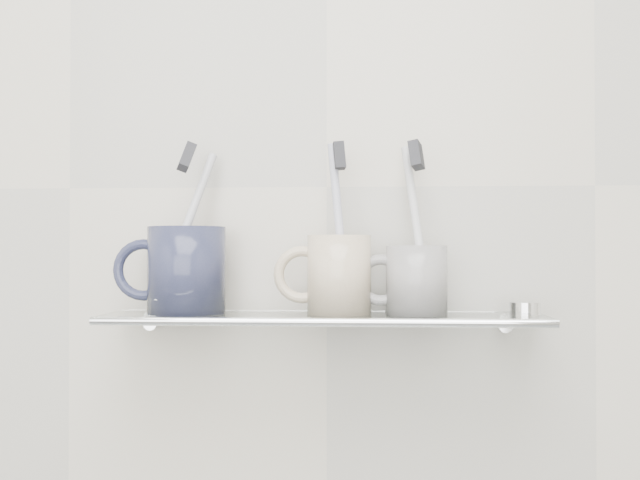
# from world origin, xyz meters

# --- Properties ---
(wall_back) EXTENTS (2.50, 0.00, 2.50)m
(wall_back) POSITION_xyz_m (0.00, 1.10, 1.25)
(wall_back) COLOR beige
(wall_back) RESTS_ON ground
(shelf_glass) EXTENTS (0.50, 0.12, 0.01)m
(shelf_glass) POSITION_xyz_m (0.00, 1.04, 1.10)
(shelf_glass) COLOR silver
(shelf_glass) RESTS_ON wall_back
(shelf_rail) EXTENTS (0.50, 0.01, 0.01)m
(shelf_rail) POSITION_xyz_m (0.00, 0.98, 1.10)
(shelf_rail) COLOR silver
(shelf_rail) RESTS_ON shelf_glass
(bracket_left) EXTENTS (0.02, 0.03, 0.02)m
(bracket_left) POSITION_xyz_m (-0.21, 1.09, 1.09)
(bracket_left) COLOR silver
(bracket_left) RESTS_ON wall_back
(bracket_right) EXTENTS (0.02, 0.03, 0.02)m
(bracket_right) POSITION_xyz_m (0.21, 1.09, 1.09)
(bracket_right) COLOR silver
(bracket_right) RESTS_ON wall_back
(mug_left) EXTENTS (0.10, 0.10, 0.10)m
(mug_left) POSITION_xyz_m (-0.16, 1.04, 1.15)
(mug_left) COLOR #1F223A
(mug_left) RESTS_ON shelf_glass
(mug_left_handle) EXTENTS (0.07, 0.01, 0.07)m
(mug_left_handle) POSITION_xyz_m (-0.21, 1.04, 1.15)
(mug_left_handle) COLOR #1F223A
(mug_left_handle) RESTS_ON mug_left
(toothbrush_left) EXTENTS (0.06, 0.08, 0.18)m
(toothbrush_left) POSITION_xyz_m (-0.16, 1.04, 1.20)
(toothbrush_left) COLOR #B7B7BB
(toothbrush_left) RESTS_ON mug_left
(bristles_left) EXTENTS (0.03, 0.03, 0.04)m
(bristles_left) POSITION_xyz_m (-0.16, 1.04, 1.28)
(bristles_left) COLOR #2A2A2F
(bristles_left) RESTS_ON toothbrush_left
(mug_center) EXTENTS (0.07, 0.07, 0.09)m
(mug_center) POSITION_xyz_m (0.02, 1.04, 1.15)
(mug_center) COLOR beige
(mug_center) RESTS_ON shelf_glass
(mug_center_handle) EXTENTS (0.07, 0.01, 0.07)m
(mug_center_handle) POSITION_xyz_m (-0.02, 1.04, 1.15)
(mug_center_handle) COLOR beige
(mug_center_handle) RESTS_ON mug_center
(toothbrush_center) EXTENTS (0.03, 0.02, 0.19)m
(toothbrush_center) POSITION_xyz_m (0.02, 1.04, 1.20)
(toothbrush_center) COLOR #B6B8DA
(toothbrush_center) RESTS_ON mug_center
(bristles_center) EXTENTS (0.02, 0.03, 0.03)m
(bristles_center) POSITION_xyz_m (0.02, 1.04, 1.28)
(bristles_center) COLOR #2A2A2F
(bristles_center) RESTS_ON toothbrush_center
(mug_right) EXTENTS (0.08, 0.08, 0.08)m
(mug_right) POSITION_xyz_m (0.11, 1.04, 1.14)
(mug_right) COLOR silver
(mug_right) RESTS_ON shelf_glass
(mug_right_handle) EXTENTS (0.06, 0.01, 0.06)m
(mug_right_handle) POSITION_xyz_m (0.06, 1.04, 1.14)
(mug_right_handle) COLOR silver
(mug_right_handle) RESTS_ON mug_right
(toothbrush_right) EXTENTS (0.04, 0.06, 0.19)m
(toothbrush_right) POSITION_xyz_m (0.11, 1.04, 1.20)
(toothbrush_right) COLOR silver
(toothbrush_right) RESTS_ON mug_right
(bristles_right) EXTENTS (0.02, 0.03, 0.04)m
(bristles_right) POSITION_xyz_m (0.11, 1.04, 1.28)
(bristles_right) COLOR #2A2A2F
(bristles_right) RESTS_ON toothbrush_right
(chrome_cap) EXTENTS (0.04, 0.04, 0.01)m
(chrome_cap) POSITION_xyz_m (0.23, 1.04, 1.11)
(chrome_cap) COLOR silver
(chrome_cap) RESTS_ON shelf_glass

